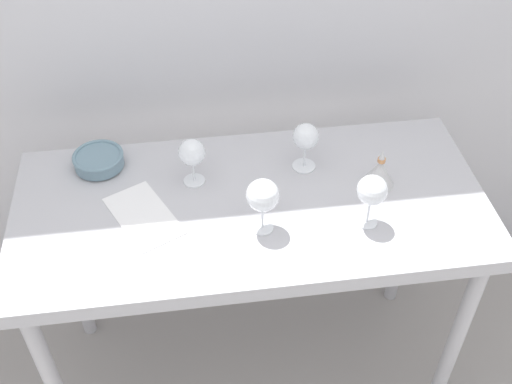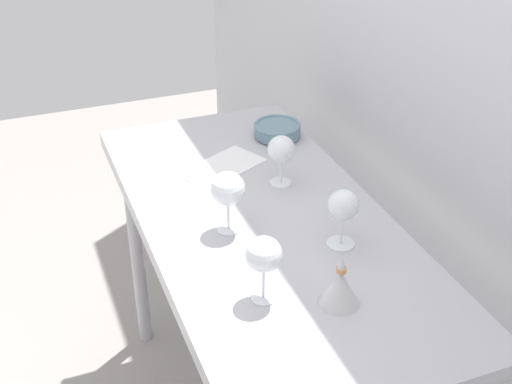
{
  "view_description": "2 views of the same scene",
  "coord_description": "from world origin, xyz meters",
  "px_view_note": "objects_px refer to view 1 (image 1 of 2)",
  "views": [
    {
      "loc": [
        -0.17,
        -1.32,
        2.17
      ],
      "look_at": [
        0.01,
        -0.03,
        0.96
      ],
      "focal_mm": 43.74,
      "sensor_mm": 36.0,
      "label": 1
    },
    {
      "loc": [
        1.48,
        -0.6,
        1.94
      ],
      "look_at": [
        0.02,
        -0.04,
        1.0
      ],
      "focal_mm": 48.84,
      "sensor_mm": 36.0,
      "label": 2
    }
  ],
  "objects_px": {
    "tasting_sheet_upper": "(144,216)",
    "decanter_funnel": "(379,172)",
    "tasting_bowl": "(99,160)",
    "wine_glass_far_right": "(306,138)",
    "wine_glass_far_left": "(192,154)",
    "wine_glass_near_right": "(372,191)",
    "wine_glass_near_center": "(263,196)"
  },
  "relations": [
    {
      "from": "wine_glass_far_left",
      "to": "tasting_bowl",
      "type": "distance_m",
      "value": 0.32
    },
    {
      "from": "wine_glass_far_left",
      "to": "decanter_funnel",
      "type": "height_order",
      "value": "wine_glass_far_left"
    },
    {
      "from": "wine_glass_far_left",
      "to": "wine_glass_near_right",
      "type": "bearing_deg",
      "value": -27.09
    },
    {
      "from": "wine_glass_far_right",
      "to": "tasting_bowl",
      "type": "distance_m",
      "value": 0.65
    },
    {
      "from": "tasting_sheet_upper",
      "to": "wine_glass_near_center",
      "type": "bearing_deg",
      "value": -41.91
    },
    {
      "from": "wine_glass_far_right",
      "to": "tasting_bowl",
      "type": "height_order",
      "value": "wine_glass_far_right"
    },
    {
      "from": "wine_glass_far_right",
      "to": "wine_glass_near_center",
      "type": "xyz_separation_m",
      "value": [
        -0.17,
        -0.25,
        0.01
      ]
    },
    {
      "from": "wine_glass_near_right",
      "to": "wine_glass_near_center",
      "type": "xyz_separation_m",
      "value": [
        -0.3,
        0.02,
        0.0
      ]
    },
    {
      "from": "tasting_bowl",
      "to": "decanter_funnel",
      "type": "relative_size",
      "value": 1.2
    },
    {
      "from": "wine_glass_near_right",
      "to": "wine_glass_far_right",
      "type": "height_order",
      "value": "wine_glass_near_right"
    },
    {
      "from": "wine_glass_far_right",
      "to": "tasting_sheet_upper",
      "type": "height_order",
      "value": "wine_glass_far_right"
    },
    {
      "from": "wine_glass_near_center",
      "to": "tasting_bowl",
      "type": "height_order",
      "value": "wine_glass_near_center"
    },
    {
      "from": "wine_glass_near_center",
      "to": "tasting_bowl",
      "type": "xyz_separation_m",
      "value": [
        -0.47,
        0.33,
        -0.1
      ]
    },
    {
      "from": "wine_glass_near_right",
      "to": "tasting_sheet_upper",
      "type": "height_order",
      "value": "wine_glass_near_right"
    },
    {
      "from": "wine_glass_near_right",
      "to": "tasting_sheet_upper",
      "type": "distance_m",
      "value": 0.65
    },
    {
      "from": "tasting_sheet_upper",
      "to": "wine_glass_far_right",
      "type": "bearing_deg",
      "value": -9.08
    },
    {
      "from": "tasting_bowl",
      "to": "wine_glass_far_right",
      "type": "bearing_deg",
      "value": -7.79
    },
    {
      "from": "wine_glass_near_right",
      "to": "wine_glass_near_center",
      "type": "height_order",
      "value": "wine_glass_near_center"
    },
    {
      "from": "wine_glass_far_left",
      "to": "wine_glass_near_center",
      "type": "height_order",
      "value": "wine_glass_near_center"
    },
    {
      "from": "wine_glass_far_left",
      "to": "wine_glass_near_center",
      "type": "relative_size",
      "value": 0.89
    },
    {
      "from": "wine_glass_far_left",
      "to": "tasting_bowl",
      "type": "bearing_deg",
      "value": 159.29
    },
    {
      "from": "wine_glass_near_right",
      "to": "tasting_bowl",
      "type": "relative_size",
      "value": 1.06
    },
    {
      "from": "wine_glass_near_right",
      "to": "decanter_funnel",
      "type": "relative_size",
      "value": 1.27
    },
    {
      "from": "wine_glass_near_right",
      "to": "wine_glass_far_left",
      "type": "distance_m",
      "value": 0.53
    },
    {
      "from": "tasting_bowl",
      "to": "wine_glass_far_left",
      "type": "bearing_deg",
      "value": -20.71
    },
    {
      "from": "wine_glass_far_right",
      "to": "wine_glass_far_left",
      "type": "xyz_separation_m",
      "value": [
        -0.35,
        -0.02,
        -0.0
      ]
    },
    {
      "from": "wine_glass_near_center",
      "to": "decanter_funnel",
      "type": "distance_m",
      "value": 0.41
    },
    {
      "from": "tasting_sheet_upper",
      "to": "decanter_funnel",
      "type": "bearing_deg",
      "value": -22.6
    },
    {
      "from": "wine_glass_near_center",
      "to": "tasting_bowl",
      "type": "relative_size",
      "value": 1.09
    },
    {
      "from": "wine_glass_far_right",
      "to": "tasting_bowl",
      "type": "bearing_deg",
      "value": 172.21
    },
    {
      "from": "wine_glass_near_right",
      "to": "wine_glass_near_center",
      "type": "bearing_deg",
      "value": 176.44
    },
    {
      "from": "wine_glass_near_center",
      "to": "decanter_funnel",
      "type": "xyz_separation_m",
      "value": [
        0.37,
        0.14,
        -0.08
      ]
    }
  ]
}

